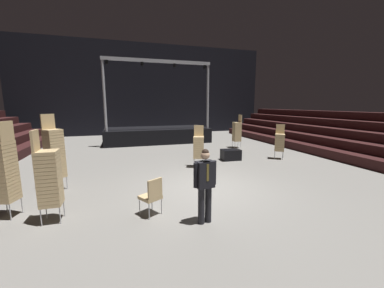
# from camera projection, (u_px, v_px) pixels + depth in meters

# --- Properties ---
(ground_plane) EXTENTS (22.00, 30.00, 0.10)m
(ground_plane) POSITION_uv_depth(u_px,v_px,m) (205.00, 189.00, 7.55)
(ground_plane) COLOR slate
(arena_end_wall) EXTENTS (22.00, 0.30, 8.00)m
(arena_end_wall) POSITION_uv_depth(u_px,v_px,m) (147.00, 90.00, 20.98)
(arena_end_wall) COLOR black
(arena_end_wall) RESTS_ON ground_plane
(bleacher_bank_right) EXTENTS (3.75, 24.00, 2.25)m
(bleacher_bank_right) POSITION_uv_depth(u_px,v_px,m) (379.00, 138.00, 10.96)
(bleacher_bank_right) COLOR black
(bleacher_bank_right) RESTS_ON ground_plane
(stage_riser) EXTENTS (7.22, 3.13, 5.48)m
(stage_riser) POSITION_uv_depth(u_px,v_px,m) (157.00, 134.00, 16.72)
(stage_riser) COLOR black
(stage_riser) RESTS_ON ground_plane
(man_with_tie) EXTENTS (0.57, 0.29, 1.72)m
(man_with_tie) POSITION_uv_depth(u_px,v_px,m) (205.00, 182.00, 5.17)
(man_with_tie) COLOR black
(man_with_tie) RESTS_ON ground_plane
(chair_stack_front_left) EXTENTS (0.46, 0.46, 2.05)m
(chair_stack_front_left) POSITION_uv_depth(u_px,v_px,m) (237.00, 131.00, 14.44)
(chair_stack_front_left) COLOR #B2B5BA
(chair_stack_front_left) RESTS_ON ground_plane
(chair_stack_front_right) EXTENTS (0.62, 0.62, 1.71)m
(chair_stack_front_right) POSITION_uv_depth(u_px,v_px,m) (280.00, 142.00, 11.46)
(chair_stack_front_right) COLOR #B2B5BA
(chair_stack_front_right) RESTS_ON ground_plane
(chair_stack_mid_left) EXTENTS (0.45, 0.45, 2.14)m
(chair_stack_mid_left) POSITION_uv_depth(u_px,v_px,m) (49.00, 177.00, 5.23)
(chair_stack_mid_left) COLOR #B2B5BA
(chair_stack_mid_left) RESTS_ON ground_plane
(chair_stack_mid_right) EXTENTS (0.56, 0.56, 1.79)m
(chair_stack_mid_right) POSITION_uv_depth(u_px,v_px,m) (199.00, 147.00, 9.93)
(chair_stack_mid_right) COLOR #B2B5BA
(chair_stack_mid_right) RESTS_ON ground_plane
(chair_stack_mid_centre) EXTENTS (0.55, 0.55, 2.31)m
(chair_stack_mid_centre) POSITION_uv_depth(u_px,v_px,m) (3.00, 171.00, 5.44)
(chair_stack_mid_centre) COLOR #B2B5BA
(chair_stack_mid_centre) RESTS_ON ground_plane
(chair_stack_rear_left) EXTENTS (0.62, 0.62, 2.39)m
(chair_stack_rear_left) POSITION_uv_depth(u_px,v_px,m) (54.00, 153.00, 7.21)
(chair_stack_rear_left) COLOR #B2B5BA
(chair_stack_rear_left) RESTS_ON ground_plane
(equipment_road_case) EXTENTS (0.94, 0.65, 0.52)m
(equipment_road_case) POSITION_uv_depth(u_px,v_px,m) (231.00, 155.00, 11.31)
(equipment_road_case) COLOR black
(equipment_road_case) RESTS_ON ground_plane
(loose_chair_near_man) EXTENTS (0.60, 0.60, 0.95)m
(loose_chair_near_man) POSITION_uv_depth(u_px,v_px,m) (152.00, 194.00, 5.61)
(loose_chair_near_man) COLOR #B2B5BA
(loose_chair_near_man) RESTS_ON ground_plane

